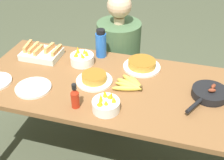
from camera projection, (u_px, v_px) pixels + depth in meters
name	position (u px, v px, depth m)	size (l,w,h in m)	color
ground_plane	(112.00, 157.00, 2.29)	(14.00, 14.00, 0.00)	#474C38
dining_table	(112.00, 95.00, 1.92)	(1.82, 0.81, 0.74)	brown
banana_bunch	(131.00, 84.00, 1.83)	(0.20, 0.19, 0.04)	gold
melon_tray	(41.00, 53.00, 2.13)	(0.28, 0.21, 0.09)	silver
skillet	(209.00, 93.00, 1.73)	(0.25, 0.35, 0.08)	black
frittata_plate_center	(94.00, 79.00, 1.87)	(0.24, 0.24, 0.06)	white
frittata_plate_side	(142.00, 65.00, 2.01)	(0.27, 0.27, 0.06)	white
empty_plate_near_front	(33.00, 88.00, 1.81)	(0.23, 0.23, 0.02)	white
fruit_bowl_mango	(82.00, 58.00, 2.05)	(0.17, 0.17, 0.12)	white
fruit_bowl_citrus	(106.00, 104.00, 1.63)	(0.16, 0.16, 0.12)	white
water_bottle	(101.00, 44.00, 2.11)	(0.08, 0.08, 0.22)	blue
hot_sauce_bottle	(75.00, 97.00, 1.63)	(0.05, 0.05, 0.16)	#B72814
person_figure	(118.00, 67.00, 2.55)	(0.41, 0.41, 1.14)	black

